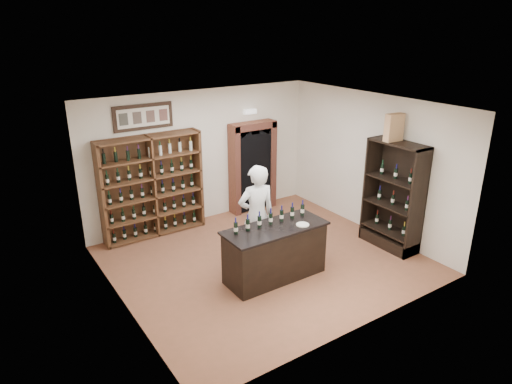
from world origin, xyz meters
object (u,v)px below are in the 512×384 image
tasting_counter (275,253)px  wine_shelf (152,186)px  side_cabinet (393,212)px  wine_crate (394,127)px  shopkeeper (257,216)px  counter_bottle_0 (236,228)px

tasting_counter → wine_shelf: bearing=110.6°
side_cabinet → wine_crate: size_ratio=4.15×
shopkeeper → counter_bottle_0: bearing=42.2°
counter_bottle_0 → wine_shelf: bearing=97.8°
wine_shelf → counter_bottle_0: (0.38, -2.79, 0.01)m
tasting_counter → shopkeeper: size_ratio=0.96×
shopkeeper → tasting_counter: bearing=98.2°
wine_shelf → counter_bottle_0: 2.82m
tasting_counter → wine_crate: wine_crate is taller
wine_shelf → tasting_counter: wine_shelf is taller
tasting_counter → shopkeeper: bearing=88.6°
tasting_counter → shopkeeper: (0.02, 0.61, 0.49)m
counter_bottle_0 → wine_crate: (3.38, -0.30, 1.36)m
wine_shelf → side_cabinet: size_ratio=1.00×
wine_shelf → wine_crate: size_ratio=4.15×
tasting_counter → counter_bottle_0: (-0.72, 0.14, 0.61)m
counter_bottle_0 → tasting_counter: bearing=-11.1°
wine_crate → counter_bottle_0: bearing=-180.0°
wine_shelf → counter_bottle_0: bearing=-82.2°
wine_shelf → side_cabinet: 5.02m
shopkeeper → wine_crate: size_ratio=3.71×
counter_bottle_0 → shopkeeper: size_ratio=0.15×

